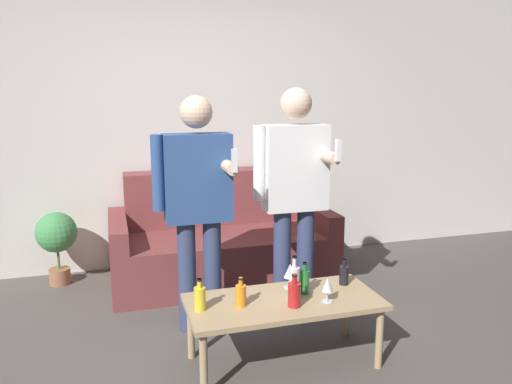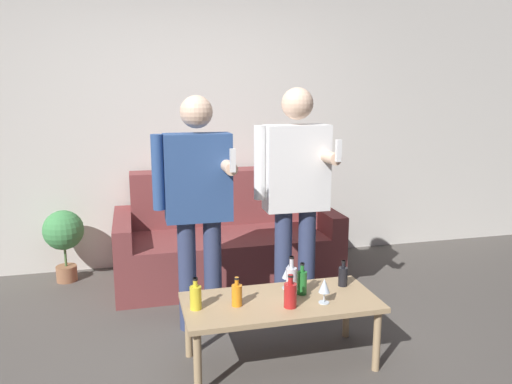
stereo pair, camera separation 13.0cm
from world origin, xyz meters
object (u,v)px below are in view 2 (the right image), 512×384
couch (225,241)px  coffee_table (280,307)px  person_standing_left (198,197)px  bottle_orange (302,282)px  person_standing_right (295,187)px

couch → coffee_table: size_ratio=1.62×
couch → coffee_table: 1.50m
person_standing_left → couch: bearing=69.4°
couch → bottle_orange: bearing=-82.2°
person_standing_left → coffee_table: bearing=-55.5°
couch → person_standing_right: person_standing_right is taller
person_standing_left → bottle_orange: bearing=-44.0°
coffee_table → bottle_orange: bottle_orange is taller
couch → bottle_orange: couch is taller
coffee_table → bottle_orange: 0.20m
coffee_table → person_standing_right: person_standing_right is taller
couch → coffee_table: bearing=-88.1°
couch → coffee_table: couch is taller
coffee_table → bottle_orange: bearing=19.2°
couch → coffee_table: (0.05, -1.50, 0.04)m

